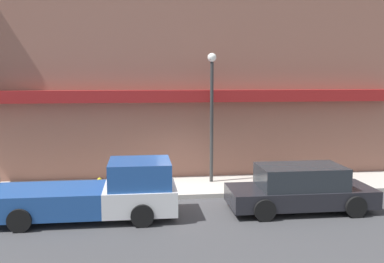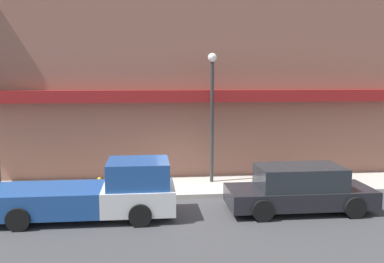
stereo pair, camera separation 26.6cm
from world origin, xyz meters
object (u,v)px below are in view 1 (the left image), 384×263
(fire_hydrant, at_px, (100,185))
(pickup_truck, at_px, (99,193))
(parked_car, at_px, (300,189))
(street_lamp, at_px, (212,102))

(fire_hydrant, bearing_deg, pickup_truck, -85.26)
(parked_car, relative_size, street_lamp, 0.92)
(fire_hydrant, bearing_deg, parked_car, -18.98)
(street_lamp, bearing_deg, pickup_truck, -139.50)
(fire_hydrant, relative_size, street_lamp, 0.11)
(fire_hydrant, bearing_deg, street_lamp, 15.88)
(street_lamp, bearing_deg, parked_car, -56.16)
(pickup_truck, height_order, fire_hydrant, pickup_truck)
(parked_car, xyz_separation_m, fire_hydrant, (-6.86, 2.36, -0.28))
(pickup_truck, bearing_deg, street_lamp, 38.94)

